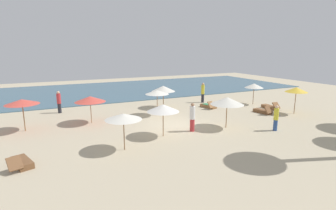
% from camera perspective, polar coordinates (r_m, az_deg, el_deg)
% --- Properties ---
extents(ground_plane, '(60.00, 60.00, 0.00)m').
position_cam_1_polar(ground_plane, '(18.59, 1.38, -4.25)').
color(ground_plane, '#BCAD8E').
extents(ocean_water, '(48.00, 16.00, 0.06)m').
position_cam_1_polar(ocean_water, '(34.28, -11.53, 3.20)').
color(ocean_water, '#3D6075').
rests_on(ocean_water, ground_plane).
extents(umbrella_0, '(2.07, 2.07, 2.10)m').
position_cam_1_polar(umbrella_0, '(19.11, -29.12, 0.60)').
color(umbrella_0, olive).
rests_on(umbrella_0, ground_plane).
extents(umbrella_1, '(1.75, 1.75, 2.19)m').
position_cam_1_polar(umbrella_1, '(23.66, 26.10, 3.00)').
color(umbrella_1, brown).
rests_on(umbrella_1, ground_plane).
extents(umbrella_2, '(2.22, 2.22, 2.10)m').
position_cam_1_polar(umbrella_2, '(17.88, 12.72, 0.88)').
color(umbrella_2, olive).
rests_on(umbrella_2, ground_plane).
extents(umbrella_3, '(1.92, 1.92, 1.98)m').
position_cam_1_polar(umbrella_3, '(13.76, -9.66, -2.51)').
color(umbrella_3, brown).
rests_on(umbrella_3, ground_plane).
extents(umbrella_4, '(1.87, 1.87, 2.03)m').
position_cam_1_polar(umbrella_4, '(20.75, -2.38, 2.79)').
color(umbrella_4, brown).
rests_on(umbrella_4, ground_plane).
extents(umbrella_5, '(1.96, 1.96, 1.99)m').
position_cam_1_polar(umbrella_5, '(15.74, -1.08, -0.66)').
color(umbrella_5, brown).
rests_on(umbrella_5, ground_plane).
extents(umbrella_6, '(2.12, 2.12, 1.99)m').
position_cam_1_polar(umbrella_6, '(23.46, -1.03, 3.58)').
color(umbrella_6, brown).
rests_on(umbrella_6, ground_plane).
extents(umbrella_7, '(1.74, 1.74, 1.99)m').
position_cam_1_polar(umbrella_7, '(26.29, 18.18, 4.00)').
color(umbrella_7, brown).
rests_on(umbrella_7, ground_plane).
extents(umbrella_8, '(2.15, 2.15, 1.95)m').
position_cam_1_polar(umbrella_8, '(19.35, -16.55, 1.24)').
color(umbrella_8, olive).
rests_on(umbrella_8, ground_plane).
extents(lounger_0, '(0.65, 1.71, 0.68)m').
position_cam_1_polar(lounger_0, '(25.01, 21.31, -0.39)').
color(lounger_0, brown).
rests_on(lounger_0, ground_plane).
extents(lounger_1, '(1.11, 1.80, 0.68)m').
position_cam_1_polar(lounger_1, '(13.98, -29.19, -10.85)').
color(lounger_1, brown).
rests_on(lounger_1, ground_plane).
extents(lounger_2, '(1.03, 1.76, 0.72)m').
position_cam_1_polar(lounger_2, '(23.96, 8.79, -0.19)').
color(lounger_2, olive).
rests_on(lounger_2, ground_plane).
extents(lounger_3, '(0.88, 1.74, 0.72)m').
position_cam_1_polar(lounger_3, '(23.11, 19.95, -1.27)').
color(lounger_3, brown).
rests_on(lounger_3, ground_plane).
extents(person_0, '(0.49, 0.49, 1.87)m').
position_cam_1_polar(person_0, '(16.95, 5.30, -2.61)').
color(person_0, '#BF3338').
rests_on(person_0, ground_plane).
extents(person_1, '(0.46, 0.46, 1.96)m').
position_cam_1_polar(person_1, '(26.12, 7.56, 2.73)').
color(person_1, '#26262D').
rests_on(person_1, ground_plane).
extents(person_2, '(0.33, 0.33, 1.83)m').
position_cam_1_polar(person_2, '(23.47, -22.58, 0.63)').
color(person_2, '#26262D').
rests_on(person_2, ground_plane).
extents(person_3, '(0.31, 0.31, 1.68)m').
position_cam_1_polar(person_3, '(18.42, 22.39, -2.60)').
color(person_3, '#2D4C8C').
rests_on(person_3, ground_plane).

